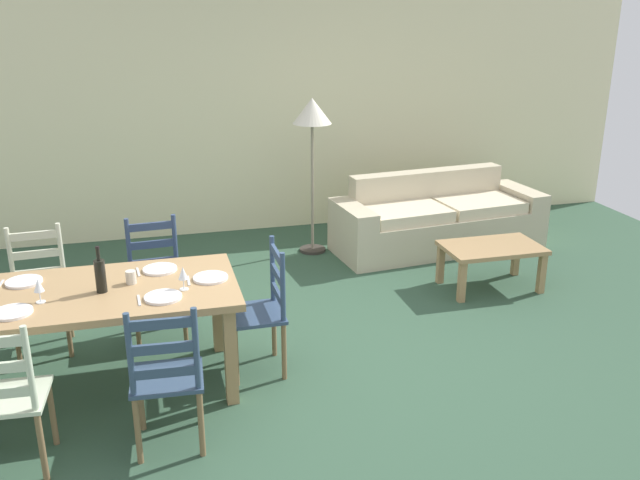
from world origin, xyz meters
TOP-DOWN VIEW (x-y plane):
  - ground_plane at (0.00, 0.00)m, footprint 9.60×9.60m
  - wall_far at (0.00, 3.30)m, footprint 9.60×0.16m
  - dining_table at (-1.47, -0.06)m, footprint 1.90×0.96m
  - dining_chair_near_left at (-1.91, -0.84)m, footprint 0.44×0.43m
  - dining_chair_near_right at (-1.04, -0.84)m, footprint 0.44×0.43m
  - dining_chair_far_left at (-1.91, 0.71)m, footprint 0.44×0.43m
  - dining_chair_far_right at (-1.05, 0.72)m, footprint 0.44×0.42m
  - dining_chair_head_east at (-0.34, -0.05)m, footprint 0.40×0.42m
  - dinner_plate_near_left at (-1.92, -0.31)m, footprint 0.24×0.24m
  - dinner_plate_near_right at (-1.02, -0.31)m, footprint 0.24×0.24m
  - fork_near_right at (-1.17, -0.31)m, footprint 0.03×0.17m
  - dinner_plate_far_left at (-1.92, 0.19)m, footprint 0.24×0.24m
  - fork_far_left at (-2.07, 0.19)m, footprint 0.03×0.17m
  - dinner_plate_far_right at (-1.02, 0.19)m, footprint 0.24×0.24m
  - fork_far_right at (-1.17, 0.19)m, footprint 0.03×0.17m
  - dinner_plate_head_east at (-0.69, -0.06)m, footprint 0.24×0.24m
  - fork_head_east at (-0.84, -0.06)m, footprint 0.02×0.17m
  - wine_bottle at (-1.40, -0.10)m, footprint 0.07×0.07m
  - wine_glass_near_left at (-1.77, -0.17)m, footprint 0.06×0.06m
  - wine_glass_near_right at (-0.88, -0.20)m, footprint 0.06×0.06m
  - coffee_cup_primary at (-1.21, -0.00)m, footprint 0.07×0.07m
  - couch at (1.97, 2.12)m, footprint 2.35×1.04m
  - coffee_table at (1.99, 0.90)m, footprint 0.90×0.56m
  - standing_lamp at (0.63, 2.30)m, footprint 0.40×0.40m

SIDE VIEW (x-z plane):
  - ground_plane at x=0.00m, z-range -0.02..0.00m
  - couch at x=1.97m, z-range -0.11..0.69m
  - coffee_table at x=1.99m, z-range 0.15..0.57m
  - dining_chair_near_left at x=-1.91m, z-range 0.00..0.96m
  - dining_chair_near_right at x=-1.04m, z-range 0.00..0.96m
  - dining_chair_far_left at x=-1.91m, z-range 0.00..0.96m
  - dining_chair_far_right at x=-1.05m, z-range 0.00..0.96m
  - dining_chair_head_east at x=-0.34m, z-range 0.00..0.96m
  - dining_table at x=-1.47m, z-range 0.29..1.04m
  - fork_near_right at x=-1.17m, z-range 0.75..0.76m
  - fork_far_left at x=-2.07m, z-range 0.75..0.76m
  - fork_far_right at x=-1.17m, z-range 0.75..0.76m
  - fork_head_east at x=-0.84m, z-range 0.75..0.76m
  - dinner_plate_near_left at x=-1.92m, z-range 0.75..0.77m
  - dinner_plate_near_right at x=-1.02m, z-range 0.75..0.77m
  - dinner_plate_far_left at x=-1.92m, z-range 0.75..0.77m
  - dinner_plate_far_right at x=-1.02m, z-range 0.75..0.77m
  - dinner_plate_head_east at x=-0.69m, z-range 0.75..0.77m
  - coffee_cup_primary at x=-1.21m, z-range 0.75..0.84m
  - wine_glass_near_left at x=-1.77m, z-range 0.78..0.94m
  - wine_glass_near_right at x=-0.88m, z-range 0.78..0.94m
  - wine_bottle at x=-1.40m, z-range 0.71..1.03m
  - wall_far at x=0.00m, z-range 0.00..2.70m
  - standing_lamp at x=0.63m, z-range 0.59..2.23m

